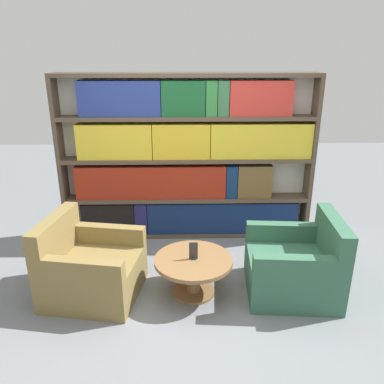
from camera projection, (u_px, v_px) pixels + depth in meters
name	position (u px, v px, depth m)	size (l,w,h in m)	color
ground_plane	(189.00, 300.00, 3.74)	(14.00, 14.00, 0.00)	slate
bookshelf	(187.00, 161.00, 4.79)	(3.22, 0.30, 2.11)	silver
armchair_left	(90.00, 269.00, 3.76)	(1.00, 0.97, 0.83)	olive
armchair_right	(296.00, 267.00, 3.80)	(0.94, 0.90, 0.83)	#336047
coffee_table	(193.00, 268.00, 3.76)	(0.79, 0.79, 0.40)	brown
table_sign	(193.00, 252.00, 3.69)	(0.09, 0.06, 0.18)	black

